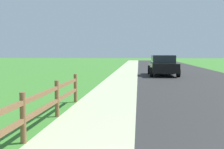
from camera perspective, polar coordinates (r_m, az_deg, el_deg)
ground_plane at (r=26.53m, az=5.02°, el=0.67°), size 120.00×120.00×0.00m
road_asphalt at (r=28.73m, az=12.02°, el=0.87°), size 7.00×66.00×0.01m
curb_concrete at (r=28.69m, az=-0.98°, el=0.96°), size 6.00×66.00×0.01m
grass_verge at (r=28.89m, az=-3.94°, el=0.98°), size 5.00×66.00×0.00m
rail_fence at (r=5.68m, az=-16.85°, el=-7.28°), size 0.11×9.13×0.95m
parked_suv_black at (r=21.71m, az=9.81°, el=1.77°), size 2.08×4.49×1.47m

